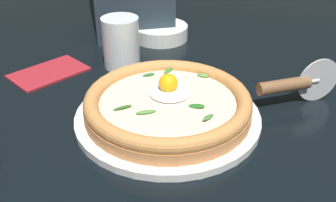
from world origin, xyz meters
TOP-DOWN VIEW (x-y plane):
  - ground_plane at (0.00, 0.00)m, footprint 2.40×2.40m
  - pizza_plate at (0.00, 0.02)m, footprint 0.30×0.30m
  - pizza at (0.00, 0.02)m, footprint 0.26×0.26m
  - side_bowl at (0.35, 0.07)m, footprint 0.13×0.13m
  - pizza_cutter at (0.07, -0.19)m, footprint 0.07×0.15m
  - drinking_glass at (0.19, 0.13)m, footprint 0.07×0.07m
  - folded_napkin at (0.14, 0.27)m, footprint 0.17×0.16m

SIDE VIEW (x-z plane):
  - ground_plane at x=0.00m, z-range -0.03..0.00m
  - folded_napkin at x=0.14m, z-range 0.00..0.01m
  - pizza_plate at x=0.00m, z-range 0.00..0.01m
  - side_bowl at x=0.35m, z-range 0.00..0.03m
  - pizza at x=0.00m, z-range 0.00..0.06m
  - pizza_cutter at x=0.07m, z-range 0.00..0.08m
  - drinking_glass at x=0.19m, z-range -0.01..0.09m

